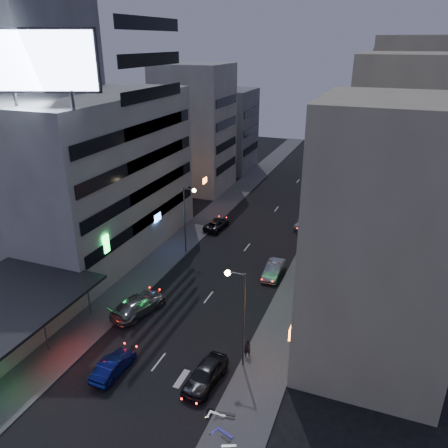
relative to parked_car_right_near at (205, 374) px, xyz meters
The scene contains 28 objects.
ground 5.48m from the parked_car_right_near, 143.19° to the right, with size 180.00×180.00×0.00m, color black.
sidewalk_left 29.47m from the parked_car_right_near, 114.76° to the left, with size 4.00×120.00×0.12m, color #4C4C4F.
sidewalk_right 27.01m from the parked_car_right_near, 82.21° to the left, with size 4.00×120.00×0.12m, color #4C4C4F.
white_building 28.34m from the parked_car_right_near, 141.87° to the left, with size 14.00×24.00×18.00m, color silver.
grey_tower 39.66m from the parked_car_right_near, 146.94° to the left, with size 10.00×14.00×34.00m, color gray.
shophouse_near 15.84m from the parked_car_right_near, 34.23° to the left, with size 10.00×11.00×20.00m, color beige.
shophouse_mid 22.98m from the parked_car_right_near, 59.24° to the left, with size 11.00×12.00×16.00m, color gray.
shophouse_far 35.01m from the parked_car_right_near, 71.44° to the left, with size 10.00×14.00×22.00m, color beige.
far_left_a 47.13m from the parked_car_right_near, 115.42° to the left, with size 11.00×10.00×20.00m, color silver.
far_left_b 58.79m from the parked_car_right_near, 110.38° to the left, with size 12.00×10.00×15.00m, color gray.
far_right_a 48.76m from the parked_car_right_near, 76.57° to the left, with size 11.00×12.00×18.00m, color gray.
far_right_b 62.87m from the parked_car_right_near, 79.14° to the left, with size 12.00×12.00×24.00m, color beige.
billboard 27.94m from the parked_car_right_near, 158.79° to the left, with size 9.52×3.75×6.20m.
street_lamp_right_near 5.55m from the parked_car_right_near, 60.40° to the left, with size 1.60×0.44×8.02m.
street_lamp_left 21.85m from the parked_car_right_near, 118.65° to the left, with size 1.60×0.44×8.02m.
street_lamp_right_far 37.07m from the parked_car_right_near, 87.56° to the left, with size 1.60×0.44×8.02m.
parked_car_right_near is the anchor object (origin of this frame).
parked_car_right_mid 17.16m from the parked_car_right_near, 88.36° to the left, with size 1.58×4.52×1.49m, color #A8AAB0.
parked_car_left 28.52m from the parked_car_right_near, 110.40° to the left, with size 2.13×4.62×1.28m, color #242328.
parked_car_right_far 31.63m from the parked_car_right_near, 88.17° to the left, with size 2.30×5.66×1.64m, color #9EA0A6.
road_car_blue 7.05m from the parked_car_right_near, 167.37° to the right, with size 1.45×4.16×1.37m, color navy.
road_car_silver 11.16m from the parked_car_right_near, 146.82° to the left, with size 2.38×5.86×1.70m, color #9FA3A7.
person 4.25m from the parked_car_right_near, 62.53° to the left, with size 0.58×0.38×1.59m, color black.
scooter_black_a 6.44m from the parked_car_right_near, 52.95° to the right, with size 1.99×0.66×1.21m, color black, non-canonical shape.
scooter_silver_a 5.79m from the parked_car_right_near, 47.23° to the right, with size 1.59×0.53×0.97m, color silver, non-canonical shape.
scooter_blue 5.28m from the parked_car_right_near, 46.65° to the right, with size 1.98×0.66×1.21m, color navy, non-canonical shape.
scooter_black_b 3.73m from the parked_car_right_near, 33.66° to the right, with size 1.90×0.63×1.16m, color black, non-canonical shape.
scooter_silver_b 3.44m from the parked_car_right_near, 43.31° to the right, with size 1.70×0.57×1.04m, color #AFB2B7, non-canonical shape.
Camera 1 is at (14.61, -19.58, 23.25)m, focal length 35.00 mm.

